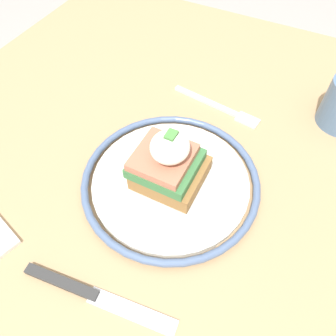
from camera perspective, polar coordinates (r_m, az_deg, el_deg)
The scene contains 6 objects.
ground_plane at distance 1.18m, azimuth 0.79°, elevation -23.30°, with size 6.00×6.00×0.00m, color #9E9993.
dining_table at distance 0.57m, azimuth 1.51°, elevation -7.88°, with size 0.90×0.89×0.77m.
plate at distance 0.45m, azimuth 0.00°, elevation -2.08°, with size 0.24×0.24×0.02m.
sandwich at distance 0.41m, azimuth -0.15°, elevation 0.87°, with size 0.08×0.08×0.09m.
fork at distance 0.56m, azimuth 8.98°, elevation 10.40°, with size 0.04×0.16×0.00m.
knife at distance 0.40m, azimuth -14.01°, elevation -20.28°, with size 0.03×0.18×0.01m.
Camera 1 is at (0.25, 0.11, 1.15)m, focal length 35.00 mm.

